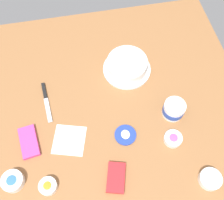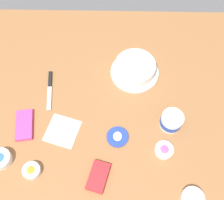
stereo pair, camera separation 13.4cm
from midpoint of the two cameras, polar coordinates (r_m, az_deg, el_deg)
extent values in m
plane|color=#936038|center=(1.33, -4.81, -5.28)|extent=(1.54, 1.54, 0.00)
cylinder|color=white|center=(1.48, 0.59, 6.42)|extent=(0.26, 0.26, 0.01)
cylinder|color=#DBB77A|center=(1.45, 0.60, 7.14)|extent=(0.20, 0.20, 0.05)
cylinder|color=white|center=(1.45, 0.60, 7.25)|extent=(0.22, 0.22, 0.06)
ellipsoid|color=white|center=(1.42, 0.62, 8.11)|extent=(0.22, 0.22, 0.03)
cylinder|color=white|center=(1.33, 10.33, -2.23)|extent=(0.11, 0.11, 0.08)
cylinder|color=#2347B2|center=(1.34, 10.31, -2.30)|extent=(0.11, 0.11, 0.04)
cylinder|color=white|center=(1.30, 10.58, -1.53)|extent=(0.09, 0.09, 0.01)
cylinder|color=#233DAD|center=(1.30, -0.09, -7.80)|extent=(0.11, 0.11, 0.01)
ellipsoid|color=white|center=(1.29, -0.09, -7.68)|extent=(0.05, 0.04, 0.01)
cube|color=silver|center=(1.41, -16.24, -2.32)|extent=(0.14, 0.04, 0.00)
cube|color=black|center=(1.47, -16.89, 1.67)|extent=(0.10, 0.03, 0.01)
cylinder|color=white|center=(1.28, 17.42, -16.20)|extent=(0.10, 0.10, 0.04)
cylinder|color=yellow|center=(1.28, 17.42, -16.20)|extent=(0.08, 0.08, 0.01)
ellipsoid|color=yellow|center=(1.27, 17.50, -16.13)|extent=(0.07, 0.07, 0.02)
cylinder|color=white|center=(1.27, -16.67, -17.60)|extent=(0.08, 0.08, 0.03)
cylinder|color=orange|center=(1.27, -16.70, -17.59)|extent=(0.07, 0.07, 0.01)
ellipsoid|color=orange|center=(1.26, -16.78, -17.52)|extent=(0.06, 0.06, 0.02)
cylinder|color=white|center=(1.30, 10.06, -8.47)|extent=(0.09, 0.09, 0.03)
cylinder|color=#B251C6|center=(1.30, 10.07, -8.45)|extent=(0.07, 0.07, 0.01)
ellipsoid|color=#B251C6|center=(1.29, 10.12, -8.34)|extent=(0.06, 0.06, 0.02)
cylinder|color=white|center=(1.32, -23.38, -15.98)|extent=(0.10, 0.10, 0.04)
cylinder|color=blue|center=(1.32, -23.47, -15.92)|extent=(0.08, 0.08, 0.01)
ellipsoid|color=blue|center=(1.31, -23.59, -15.85)|extent=(0.07, 0.07, 0.02)
cube|color=red|center=(1.23, -2.38, -16.61)|extent=(0.15, 0.11, 0.02)
cube|color=#E53D8E|center=(1.36, -20.15, -8.69)|extent=(0.17, 0.10, 0.02)
cube|color=white|center=(1.32, -12.09, -8.67)|extent=(0.19, 0.19, 0.01)
camera|label=1|loc=(0.07, -92.87, -5.27)|focal=42.63mm
camera|label=2|loc=(0.07, 87.13, 5.27)|focal=42.63mm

